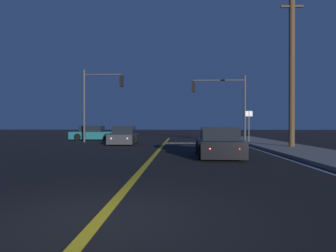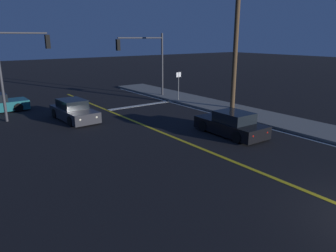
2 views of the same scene
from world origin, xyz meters
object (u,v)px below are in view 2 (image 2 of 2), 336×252
at_px(car_following_oncoming_black, 231,125).
at_px(car_parked_curb_charcoal, 74,111).
at_px(utility_pole_right, 236,41).
at_px(street_sign_corner, 178,82).
at_px(traffic_signal_far_left, 18,59).
at_px(traffic_signal_near_right, 146,55).

bearing_deg(car_following_oncoming_black, car_parked_curb_charcoal, 125.77).
bearing_deg(car_following_oncoming_black, utility_pole_right, 42.87).
relative_size(car_parked_curb_charcoal, street_sign_corner, 1.75).
xyz_separation_m(car_parked_curb_charcoal, traffic_signal_far_left, (-2.59, 2.18, 3.36)).
bearing_deg(car_following_oncoming_black, traffic_signal_near_right, 80.92).
relative_size(traffic_signal_near_right, utility_pole_right, 0.57).
xyz_separation_m(car_following_oncoming_black, traffic_signal_near_right, (2.10, 12.09, 3.24)).
distance_m(traffic_signal_near_right, traffic_signal_far_left, 10.74).
height_order(car_following_oncoming_black, traffic_signal_near_right, traffic_signal_near_right).
bearing_deg(car_parked_curb_charcoal, utility_pole_right, 156.62).
xyz_separation_m(traffic_signal_near_right, utility_pole_right, (2.79, -7.67, 1.25)).
height_order(car_parked_curb_charcoal, traffic_signal_far_left, traffic_signal_far_left).
distance_m(car_parked_curb_charcoal, street_sign_corner, 9.54).
xyz_separation_m(car_following_oncoming_black, utility_pole_right, (4.89, 4.41, 4.49)).
xyz_separation_m(traffic_signal_near_right, street_sign_corner, (1.39, -2.80, -2.12)).
relative_size(car_following_oncoming_black, traffic_signal_far_left, 0.72).
height_order(car_parked_curb_charcoal, utility_pole_right, utility_pole_right).
bearing_deg(traffic_signal_far_left, car_parked_curb_charcoal, -40.07).
xyz_separation_m(car_parked_curb_charcoal, utility_pole_right, (10.84, -4.09, 4.49)).
bearing_deg(car_parked_curb_charcoal, traffic_signal_near_right, -158.73).
bearing_deg(utility_pole_right, car_parked_curb_charcoal, 159.32).
bearing_deg(car_following_oncoming_black, traffic_signal_far_left, 129.43).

